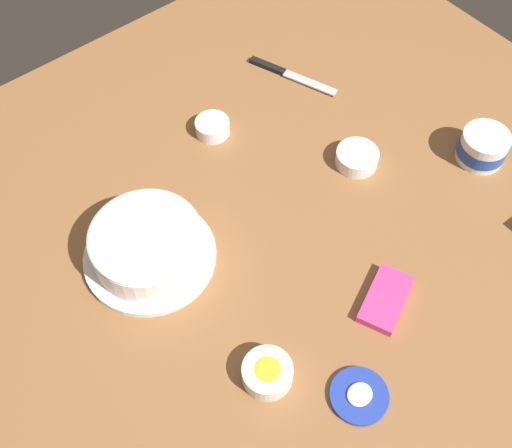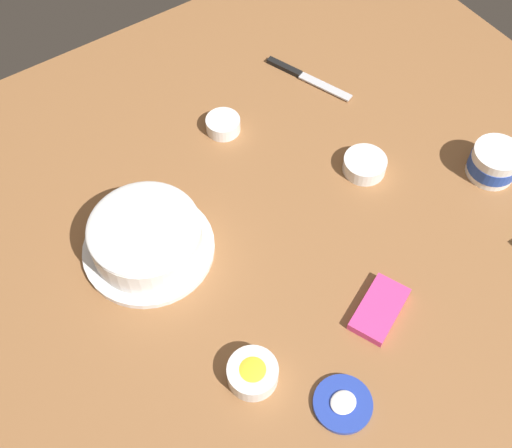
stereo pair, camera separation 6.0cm
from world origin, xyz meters
name	(u,v)px [view 1 (the left image)]	position (x,y,z in m)	size (l,w,h in m)	color
ground_plane	(311,221)	(0.00, 0.00, 0.00)	(1.54, 1.54, 0.00)	#936038
frosted_cake	(147,246)	(0.31, -0.14, 0.05)	(0.27, 0.27, 0.10)	white
frosting_tub	(483,146)	(-0.41, 0.11, 0.04)	(0.11, 0.11, 0.07)	white
frosting_tub_lid	(359,396)	(0.18, 0.33, 0.01)	(0.10, 0.10, 0.02)	#233DAD
spreading_knife	(285,73)	(-0.24, -0.36, 0.01)	(0.10, 0.23, 0.01)	silver
sprinkle_bowl_blue	(212,127)	(0.01, -0.33, 0.02)	(0.08, 0.08, 0.03)	white
sprinkle_bowl_green	(357,158)	(-0.18, -0.05, 0.02)	(0.09, 0.09, 0.03)	white
sprinkle_bowl_yellow	(267,372)	(0.29, 0.20, 0.02)	(0.09, 0.09, 0.04)	white
candy_box_upper	(386,299)	(0.01, 0.23, 0.01)	(0.13, 0.07, 0.02)	#E53D8E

